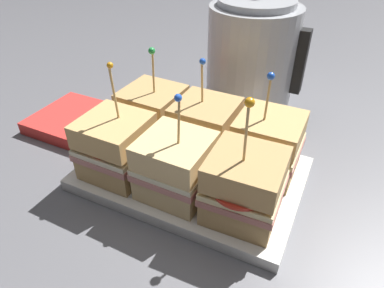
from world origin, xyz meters
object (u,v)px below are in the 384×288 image
(sandwich_back_left, at_px, (153,115))
(napkin_stack, at_px, (74,120))
(sandwich_front_right, at_px, (244,186))
(sandwich_back_center, at_px, (206,130))
(serving_platter, at_px, (192,174))
(kettle_steel, at_px, (250,56))
(sandwich_front_center, at_px, (175,166))
(sandwich_front_left, at_px, (116,146))
(sandwich_back_right, at_px, (267,145))

(sandwich_back_left, relative_size, napkin_stack, 1.16)
(sandwich_front_right, distance_m, sandwich_back_center, 0.14)
(serving_platter, height_order, kettle_steel, kettle_steel)
(kettle_steel, bearing_deg, sandwich_front_center, -89.68)
(serving_platter, relative_size, kettle_steel, 1.41)
(sandwich_front_center, bearing_deg, serving_platter, 88.26)
(napkin_stack, bearing_deg, serving_platter, -8.44)
(sandwich_back_center, bearing_deg, serving_platter, -91.04)
(sandwich_back_left, distance_m, kettle_steel, 0.24)
(sandwich_back_center, bearing_deg, sandwich_front_center, -91.40)
(sandwich_front_right, xyz_separation_m, sandwich_back_left, (-0.20, 0.10, -0.00))
(sandwich_front_right, bearing_deg, sandwich_back_left, 152.59)
(sandwich_front_center, bearing_deg, napkin_stack, 161.38)
(sandwich_front_center, distance_m, sandwich_front_right, 0.10)
(kettle_steel, bearing_deg, sandwich_back_center, -88.91)
(sandwich_back_center, relative_size, napkin_stack, 1.13)
(serving_platter, xyz_separation_m, kettle_steel, (-0.00, 0.27, 0.10))
(sandwich_front_left, bearing_deg, sandwich_front_right, 0.08)
(sandwich_front_right, bearing_deg, sandwich_front_left, -179.92)
(sandwich_front_left, xyz_separation_m, sandwich_front_center, (0.10, 0.00, -0.00))
(sandwich_back_right, distance_m, kettle_steel, 0.25)
(sandwich_front_left, relative_size, sandwich_front_center, 1.12)
(sandwich_back_right, bearing_deg, serving_platter, -153.35)
(sandwich_back_center, bearing_deg, sandwich_back_right, 1.30)
(sandwich_front_left, height_order, kettle_steel, kettle_steel)
(sandwich_front_center, relative_size, sandwich_back_center, 0.97)
(serving_platter, distance_m, napkin_stack, 0.28)
(sandwich_front_center, relative_size, napkin_stack, 1.10)
(sandwich_front_center, distance_m, napkin_stack, 0.29)
(kettle_steel, distance_m, napkin_stack, 0.37)
(sandwich_front_right, height_order, sandwich_back_left, sandwich_front_right)
(serving_platter, height_order, sandwich_back_center, sandwich_back_center)
(sandwich_back_right, distance_m, napkin_stack, 0.38)
(sandwich_back_center, relative_size, kettle_steel, 0.69)
(sandwich_front_left, distance_m, sandwich_back_right, 0.22)
(sandwich_back_right, height_order, kettle_steel, kettle_steel)
(serving_platter, xyz_separation_m, sandwich_back_left, (-0.10, 0.05, 0.05))
(napkin_stack, bearing_deg, sandwich_back_left, 3.27)
(sandwich_front_right, bearing_deg, serving_platter, 152.63)
(napkin_stack, bearing_deg, sandwich_back_right, 1.47)
(serving_platter, height_order, sandwich_front_right, sandwich_front_right)
(sandwich_back_center, bearing_deg, kettle_steel, 91.09)
(serving_platter, relative_size, napkin_stack, 2.33)
(sandwich_front_center, distance_m, sandwich_back_left, 0.14)
(sandwich_front_left, relative_size, kettle_steel, 0.74)
(napkin_stack, bearing_deg, sandwich_back_center, 1.53)
(sandwich_front_right, relative_size, sandwich_back_center, 1.09)
(serving_platter, bearing_deg, sandwich_back_left, 152.55)
(sandwich_back_center, distance_m, napkin_stack, 0.28)
(sandwich_front_right, height_order, sandwich_back_center, sandwich_front_right)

